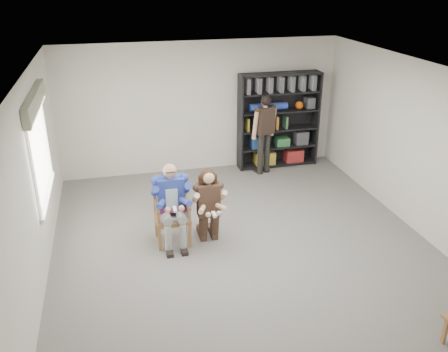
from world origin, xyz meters
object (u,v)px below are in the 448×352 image
object	(u,v)px
seated_man	(172,204)
bookshelf	(279,121)
armchair	(172,213)
standing_man	(264,135)
kneeling_woman	(209,207)

from	to	relation	value
seated_man	bookshelf	size ratio (longest dim) A/B	0.65
armchair	standing_man	distance (m)	3.36
seated_man	bookshelf	xyz separation A→B (m)	(2.78, 2.75, 0.37)
armchair	seated_man	size ratio (longest dim) A/B	0.77
standing_man	bookshelf	bearing A→B (deg)	19.10
armchair	kneeling_woman	distance (m)	0.60
armchair	seated_man	bearing A→B (deg)	0.00
bookshelf	seated_man	bearing A→B (deg)	-135.23
bookshelf	standing_man	bearing A→B (deg)	-140.45
bookshelf	standing_man	size ratio (longest dim) A/B	1.21
kneeling_woman	standing_man	size ratio (longest dim) A/B	0.72
bookshelf	standing_man	xyz separation A→B (m)	(-0.44, -0.37, -0.18)
armchair	kneeling_woman	xyz separation A→B (m)	(0.58, -0.12, 0.10)
standing_man	kneeling_woman	bearing A→B (deg)	-145.40
kneeling_woman	bookshelf	world-z (taller)	bookshelf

